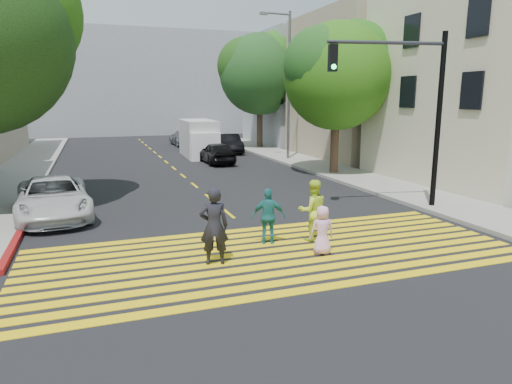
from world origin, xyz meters
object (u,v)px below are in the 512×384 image
pedestrian_extra (269,216)px  dark_car_near (217,153)px  tree_right_near (338,70)px  white_sedan (53,198)px  dark_car_parked (229,144)px  pedestrian_child (322,230)px  pedestrian_man (214,226)px  silver_car (184,138)px  tree_right_far (261,70)px  white_van (199,139)px  traffic_signal (409,97)px  pedestrian_woman (313,210)px

pedestrian_extra → dark_car_near: size_ratio=0.40×
tree_right_near → pedestrian_extra: tree_right_near is taller
white_sedan → dark_car_parked: dark_car_parked is taller
pedestrian_child → dark_car_parked: size_ratio=0.30×
pedestrian_man → silver_car: 30.91m
pedestrian_child → pedestrian_extra: bearing=-44.4°
tree_right_far → dark_car_parked: (-3.47, -2.27, -5.80)m
tree_right_far → silver_car: tree_right_far is taller
pedestrian_child → dark_car_near: (1.88, 18.25, 0.03)m
white_sedan → dark_car_parked: bearing=50.8°
pedestrian_extra → dark_car_near: pedestrian_extra is taller
pedestrian_child → white_sedan: 9.83m
tree_right_near → white_van: 12.60m
pedestrian_child → traffic_signal: 7.27m
pedestrian_extra → white_sedan: size_ratio=0.32×
tree_right_near → white_van: (-5.34, 10.53, -4.41)m
silver_car → white_van: size_ratio=0.84×
tree_right_far → pedestrian_woman: 26.53m
traffic_signal → silver_car: bearing=108.1°
white_van → pedestrian_woman: bearing=-91.0°
white_sedan → white_van: (8.80, 15.52, 0.54)m
white_sedan → dark_car_parked: size_ratio=1.17×
white_van → dark_car_near: bearing=-83.9°
pedestrian_extra → dark_car_near: (2.93, 16.91, -0.12)m
pedestrian_woman → pedestrian_man: bearing=22.1°
tree_right_far → dark_car_near: 11.41m
tree_right_near → pedestrian_man: size_ratio=4.16×
pedestrian_extra → dark_car_near: 17.17m
dark_car_parked → pedestrian_extra: bearing=-97.8°
dark_car_near → dark_car_parked: bearing=-114.9°
tree_right_far → pedestrian_extra: bearing=-109.8°
pedestrian_man → pedestrian_woman: bearing=-151.9°
dark_car_parked → traffic_signal: 20.61m
pedestrian_extra → dark_car_parked: bearing=-86.4°
tree_right_near → white_sedan: (-14.14, -4.99, -4.95)m
dark_car_parked → traffic_signal: size_ratio=0.68×
white_sedan → white_van: size_ratio=0.91×
tree_right_far → traffic_signal: size_ratio=1.48×
pedestrian_extra → silver_car: 29.57m
pedestrian_extra → tree_right_near: bearing=-110.5°
tree_right_far → white_van: bearing=-148.5°
tree_right_near → dark_car_parked: tree_right_near is taller
pedestrian_man → traffic_signal: size_ratio=0.31×
white_sedan → silver_car: (9.26, 24.01, -0.02)m
dark_car_near → pedestrian_extra: bearing=79.5°
pedestrian_man → dark_car_near: 18.65m
pedestrian_man → dark_car_parked: (7.32, 23.54, -0.27)m
traffic_signal → dark_car_near: bearing=114.3°
tree_right_near → pedestrian_child: 14.52m
tree_right_near → silver_car: tree_right_near is taller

